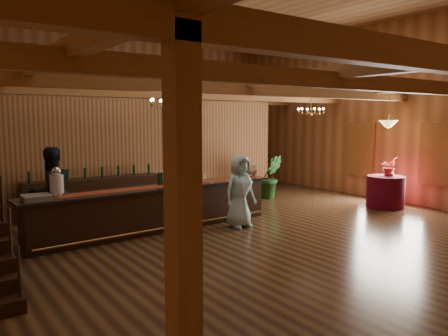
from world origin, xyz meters
TOP-DOWN VIEW (x-y plane):
  - floor at (0.00, 0.00)m, footprint 14.00×14.00m
  - wall_back at (0.00, 7.00)m, footprint 12.00×0.10m
  - wall_right at (6.00, 0.00)m, footprint 0.10×14.00m
  - beam_grid at (0.00, 0.51)m, footprint 11.90×13.90m
  - support_posts at (0.00, -0.50)m, footprint 9.20×10.20m
  - partition_wall at (-0.50, 3.50)m, footprint 9.00×0.18m
  - window_right_front at (5.95, -1.60)m, footprint 0.12×1.05m
  - window_right_back at (5.95, 1.00)m, footprint 0.12×1.05m
  - backroom_boxes at (-0.29, 5.50)m, footprint 4.10×0.60m
  - tasting_bar at (-1.60, 0.73)m, footprint 6.11×1.02m
  - beverage_dispenser at (-3.80, 0.69)m, footprint 0.26×0.26m
  - glass_rack_tray at (-4.21, 0.58)m, footprint 0.50×0.50m
  - raffle_drum at (1.14, 0.79)m, footprint 0.34×0.24m
  - bar_bottle_0 at (-1.50, 0.85)m, footprint 0.07×0.07m
  - bar_bottle_1 at (-1.44, 0.85)m, footprint 0.07×0.07m
  - bar_bottle_2 at (-1.24, 0.86)m, footprint 0.07×0.07m
  - backbar_shelf at (-2.26, 3.11)m, footprint 3.58×0.80m
  - round_table at (4.93, -0.68)m, footprint 1.05×1.05m
  - chandelier_left at (-1.73, -0.14)m, footprint 0.80×0.80m
  - chandelier_right at (3.81, 1.24)m, footprint 0.80×0.80m
  - pendant_lamp at (4.93, -0.68)m, footprint 0.52×0.52m
  - bartender at (-0.97, 1.40)m, footprint 0.68×0.52m
  - staff_second at (-3.73, 1.50)m, footprint 1.10×0.94m
  - guest at (0.13, -0.08)m, footprint 0.85×0.57m
  - floor_plant at (3.20, 2.35)m, footprint 0.93×0.84m
  - table_flowers at (5.03, -0.68)m, footprint 0.59×0.55m
  - table_vase at (4.99, -0.78)m, footprint 0.15×0.15m

SIDE VIEW (x-z plane):
  - floor at x=0.00m, z-range 0.00..0.00m
  - round_table at x=4.93m, z-range 0.00..0.91m
  - backbar_shelf at x=-2.26m, z-range 0.00..1.00m
  - tasting_bar at x=-1.60m, z-range 0.00..1.03m
  - backroom_boxes at x=-0.29m, z-range -0.02..1.08m
  - floor_plant at x=3.20m, z-range 0.00..1.39m
  - bartender at x=-0.97m, z-range 0.00..1.66m
  - guest at x=0.13m, z-range 0.00..1.71m
  - staff_second at x=-3.73m, z-range 0.00..1.96m
  - table_vase at x=4.99m, z-range 0.91..1.20m
  - glass_rack_tray at x=-4.21m, z-range 1.01..1.11m
  - bar_bottle_0 at x=-1.50m, z-range 1.01..1.31m
  - bar_bottle_1 at x=-1.44m, z-range 1.01..1.31m
  - bar_bottle_2 at x=-1.24m, z-range 1.01..1.31m
  - table_flowers at x=5.03m, z-range 0.91..1.45m
  - raffle_drum at x=1.14m, z-range 1.04..1.34m
  - beverage_dispenser at x=-3.80m, z-range 1.00..1.60m
  - window_right_front at x=5.95m, z-range 0.67..2.42m
  - window_right_back at x=5.95m, z-range 0.67..2.42m
  - partition_wall at x=-0.50m, z-range 0.00..3.10m
  - support_posts at x=0.00m, z-range 0.00..3.20m
  - pendant_lamp at x=4.93m, z-range 1.95..2.85m
  - wall_back at x=0.00m, z-range 0.00..5.50m
  - wall_right at x=6.00m, z-range 0.00..5.50m
  - chandelier_right at x=3.81m, z-range 2.49..3.07m
  - chandelier_left at x=-1.73m, z-range 2.62..3.11m
  - beam_grid at x=0.00m, z-range 3.05..3.44m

